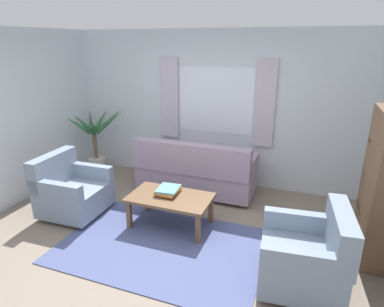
% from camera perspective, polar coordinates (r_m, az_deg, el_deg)
% --- Properties ---
extents(ground_plane, '(6.24, 6.24, 0.00)m').
position_cam_1_polar(ground_plane, '(4.22, -5.27, -15.77)').
color(ground_plane, gray).
extents(wall_back, '(5.32, 0.12, 2.60)m').
position_cam_1_polar(wall_back, '(5.69, 4.26, 7.78)').
color(wall_back, silver).
rests_on(wall_back, ground_plane).
extents(window_with_curtains, '(1.98, 0.07, 1.40)m').
position_cam_1_polar(window_with_curtains, '(5.59, 4.05, 9.13)').
color(window_with_curtains, white).
extents(area_rug, '(2.47, 1.65, 0.01)m').
position_cam_1_polar(area_rug, '(4.22, -5.27, -15.70)').
color(area_rug, '#4C5684').
rests_on(area_rug, ground_plane).
extents(couch, '(1.90, 0.82, 0.92)m').
position_cam_1_polar(couch, '(5.39, 0.58, -3.19)').
color(couch, '#998499').
rests_on(couch, ground_plane).
extents(armchair_left, '(0.84, 0.86, 0.88)m').
position_cam_1_polar(armchair_left, '(5.07, -20.30, -6.06)').
color(armchair_left, gray).
rests_on(armchair_left, ground_plane).
extents(armchair_right, '(0.90, 0.92, 0.88)m').
position_cam_1_polar(armchair_right, '(3.64, 19.51, -16.42)').
color(armchair_right, gray).
rests_on(armchair_right, ground_plane).
extents(coffee_table, '(1.10, 0.64, 0.44)m').
position_cam_1_polar(coffee_table, '(4.44, -3.79, -8.11)').
color(coffee_table, brown).
rests_on(coffee_table, ground_plane).
extents(book_stack_on_table, '(0.31, 0.35, 0.08)m').
position_cam_1_polar(book_stack_on_table, '(4.47, -4.18, -6.43)').
color(book_stack_on_table, '#7F478C').
rests_on(book_stack_on_table, coffee_table).
extents(potted_plant, '(1.11, 1.03, 1.28)m').
position_cam_1_polar(potted_plant, '(6.33, -16.37, 2.01)').
color(potted_plant, '#B7B2A8').
rests_on(potted_plant, ground_plane).
extents(bookshelf, '(0.30, 0.94, 1.72)m').
position_cam_1_polar(bookshelf, '(4.22, 29.76, -4.81)').
color(bookshelf, brown).
rests_on(bookshelf, ground_plane).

